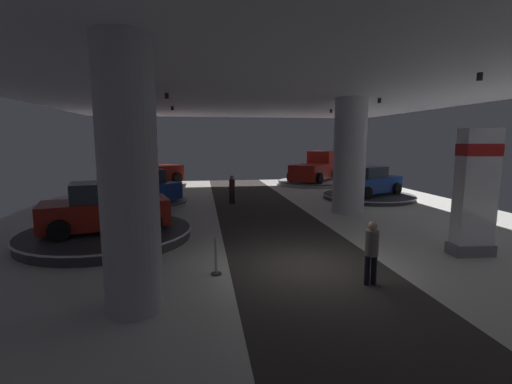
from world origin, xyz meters
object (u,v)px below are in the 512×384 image
display_platform_mid_left (108,234)px  visitor_walking_near (232,188)px  column_right (350,156)px  column_left (129,179)px  brand_sign_pylon (475,191)px  display_platform_deep_right (313,182)px  pickup_truck_deep_left (143,172)px  pickup_truck_deep_right (315,169)px  display_car_mid_left (105,209)px  display_car_far_left (142,187)px  display_platform_far_right (368,196)px  visitor_walking_far (372,249)px  display_platform_deep_left (148,186)px  display_platform_far_left (142,203)px  display_car_far_right (369,182)px

display_platform_mid_left → visitor_walking_near: bearing=52.4°
column_right → column_left: 12.38m
brand_sign_pylon → display_platform_deep_right: bearing=87.8°
pickup_truck_deep_left → pickup_truck_deep_right: size_ratio=0.97×
pickup_truck_deep_left → display_platform_deep_right: 13.12m
column_left → display_car_mid_left: size_ratio=1.22×
column_right → display_car_far_left: column_right is taller
display_platform_far_right → visitor_walking_near: visitor_walking_near is taller
column_right → visitor_walking_near: size_ratio=3.46×
pickup_truck_deep_left → visitor_walking_far: size_ratio=3.33×
pickup_truck_deep_left → display_platform_deep_left: bearing=43.5°
display_car_mid_left → display_platform_far_left: bearing=88.6°
pickup_truck_deep_left → display_platform_far_right: bearing=-25.6°
display_platform_far_left → display_platform_deep_left: size_ratio=0.84×
display_platform_far_right → visitor_walking_far: 13.62m
display_platform_deep_left → pickup_truck_deep_left: (-0.23, -0.22, 1.05)m
column_left → brand_sign_pylon: (9.63, 2.17, -0.74)m
column_left → display_car_mid_left: (-1.95, 5.66, -1.62)m
brand_sign_pylon → display_platform_far_left: brand_sign_pylon is taller
display_platform_far_left → visitor_walking_far: (7.26, -11.96, 0.76)m
display_car_far_right → display_platform_deep_right: size_ratio=0.80×
display_car_mid_left → visitor_walking_near: (5.05, 6.53, -0.22)m
display_car_far_right → display_platform_deep_left: (-13.95, 7.05, -0.88)m
pickup_truck_deep_left → display_car_mid_left: 13.86m
display_platform_mid_left → display_platform_deep_left: bearing=92.5°
display_platform_far_left → display_platform_deep_left: same height
display_platform_far_right → pickup_truck_deep_left: 15.79m
display_platform_mid_left → brand_sign_pylon: bearing=-16.9°
display_platform_deep_left → column_left: bearing=-82.7°
display_car_mid_left → visitor_walking_near: display_car_mid_left is taller
column_left → display_platform_far_right: 17.28m
brand_sign_pylon → display_platform_mid_left: size_ratio=0.66×
display_platform_deep_left → pickup_truck_deep_right: pickup_truck_deep_right is taller
column_right → display_platform_far_right: bearing=51.9°
display_platform_far_right → display_car_far_left: display_car_far_left is taller
display_car_mid_left → pickup_truck_deep_right: 19.12m
column_right → brand_sign_pylon: 6.93m
visitor_walking_far → pickup_truck_deep_right: bearing=75.7°
column_right → display_car_far_left: size_ratio=1.25×
column_right → display_car_far_left: 10.98m
display_car_far_right → display_platform_deep_right: display_car_far_right is taller
display_platform_deep_right → visitor_walking_far: 20.06m
brand_sign_pylon → display_car_far_right: (1.78, 10.50, -0.98)m
display_platform_deep_left → visitor_walking_near: size_ratio=3.57×
display_platform_deep_left → brand_sign_pylon: bearing=-55.3°
brand_sign_pylon → display_platform_far_right: size_ratio=0.71×
column_right → visitor_walking_near: 6.57m
display_car_mid_left → pickup_truck_deep_left: bearing=93.4°
display_platform_deep_right → pickup_truck_deep_right: size_ratio=1.04×
display_car_far_right → display_platform_deep_right: 7.38m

